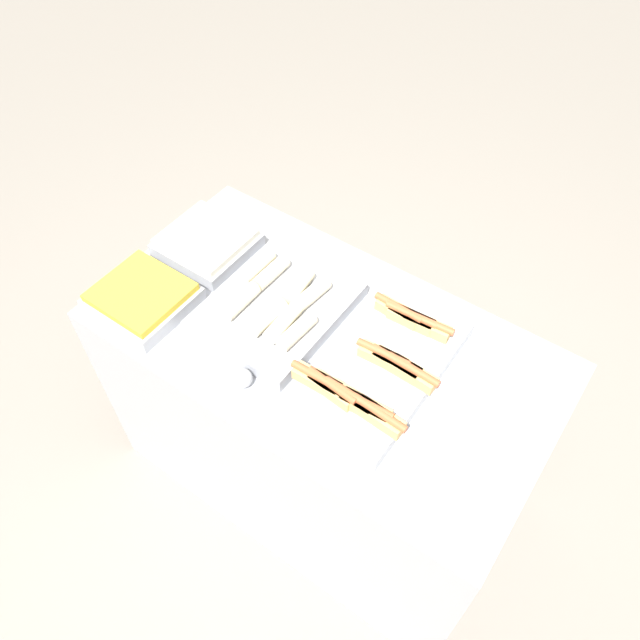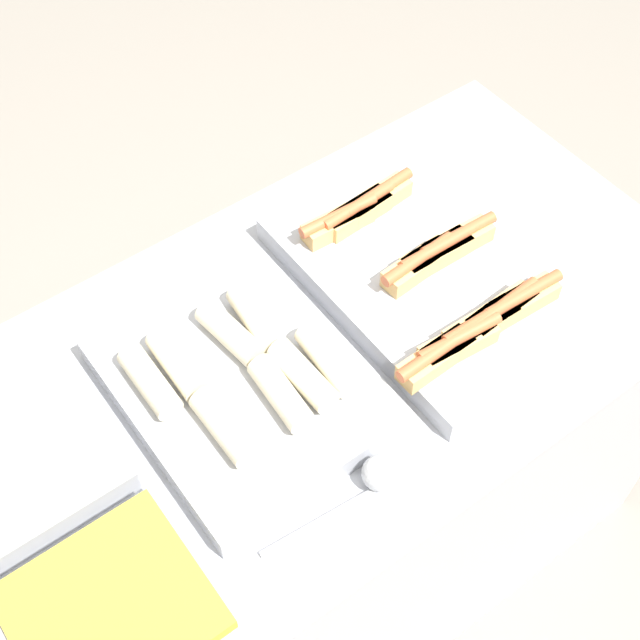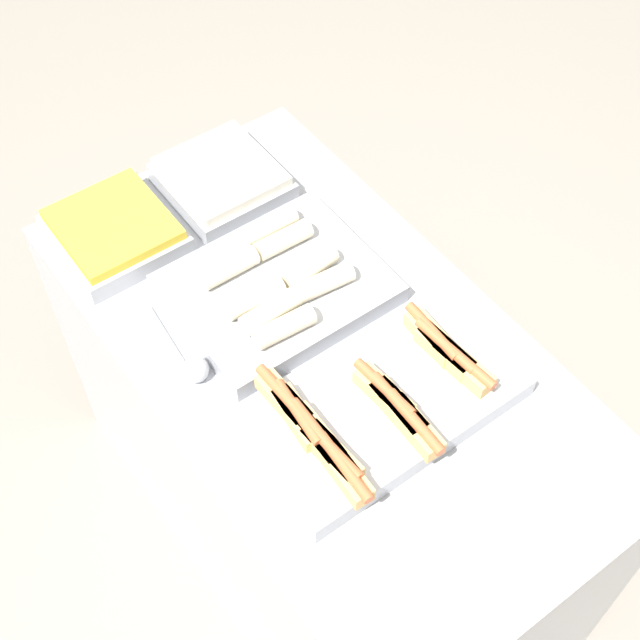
% 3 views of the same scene
% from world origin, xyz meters
% --- Properties ---
extents(ground_plane, '(12.00, 12.00, 0.00)m').
position_xyz_m(ground_plane, '(0.00, 0.00, 0.00)').
color(ground_plane, gray).
extents(counter, '(1.41, 0.76, 0.89)m').
position_xyz_m(counter, '(0.00, 0.00, 0.45)').
color(counter, '#A8AAB2').
rests_on(counter, ground_plane).
extents(tray_hotdogs, '(0.36, 0.56, 0.10)m').
position_xyz_m(tray_hotdogs, '(0.20, -0.01, 0.93)').
color(tray_hotdogs, '#A8AAB2').
rests_on(tray_hotdogs, counter).
extents(tray_wraps, '(0.37, 0.45, 0.10)m').
position_xyz_m(tray_wraps, '(-0.17, -0.00, 0.93)').
color(tray_wraps, '#A8AAB2').
rests_on(tray_wraps, counter).
extents(tray_side_front, '(0.28, 0.27, 0.07)m').
position_xyz_m(tray_side_front, '(-0.53, -0.22, 0.93)').
color(tray_side_front, '#A8AAB2').
rests_on(tray_side_front, counter).
extents(tray_side_back, '(0.28, 0.27, 0.07)m').
position_xyz_m(tray_side_back, '(-0.53, 0.08, 0.93)').
color(tray_side_back, '#A8AAB2').
rests_on(tray_side_back, counter).
extents(serving_spoon_near, '(0.25, 0.06, 0.06)m').
position_xyz_m(serving_spoon_near, '(-0.10, -0.26, 0.92)').
color(serving_spoon_near, '#B2B5BA').
rests_on(serving_spoon_near, counter).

